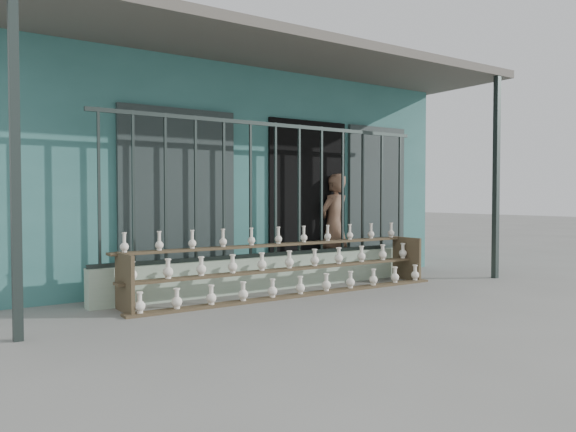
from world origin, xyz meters
TOP-DOWN VIEW (x-y plane):
  - ground at (0.00, 0.00)m, footprint 60.00×60.00m
  - workshop_building at (0.00, 4.23)m, footprint 7.40×6.60m
  - parapet_wall at (0.00, 1.30)m, footprint 5.00×0.20m
  - security_fence at (-0.00, 1.30)m, footprint 5.00×0.04m
  - shelf_rack at (-0.05, 0.89)m, footprint 4.50×0.68m
  - elderly_woman at (1.34, 1.69)m, footprint 0.66×0.50m

SIDE VIEW (x-z plane):
  - ground at x=0.00m, z-range 0.00..0.00m
  - parapet_wall at x=0.00m, z-range 0.00..0.45m
  - shelf_rack at x=-0.05m, z-range -0.07..0.79m
  - elderly_woman at x=1.34m, z-range 0.00..1.60m
  - security_fence at x=0.00m, z-range 0.45..2.25m
  - workshop_building at x=0.00m, z-range 0.02..3.23m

